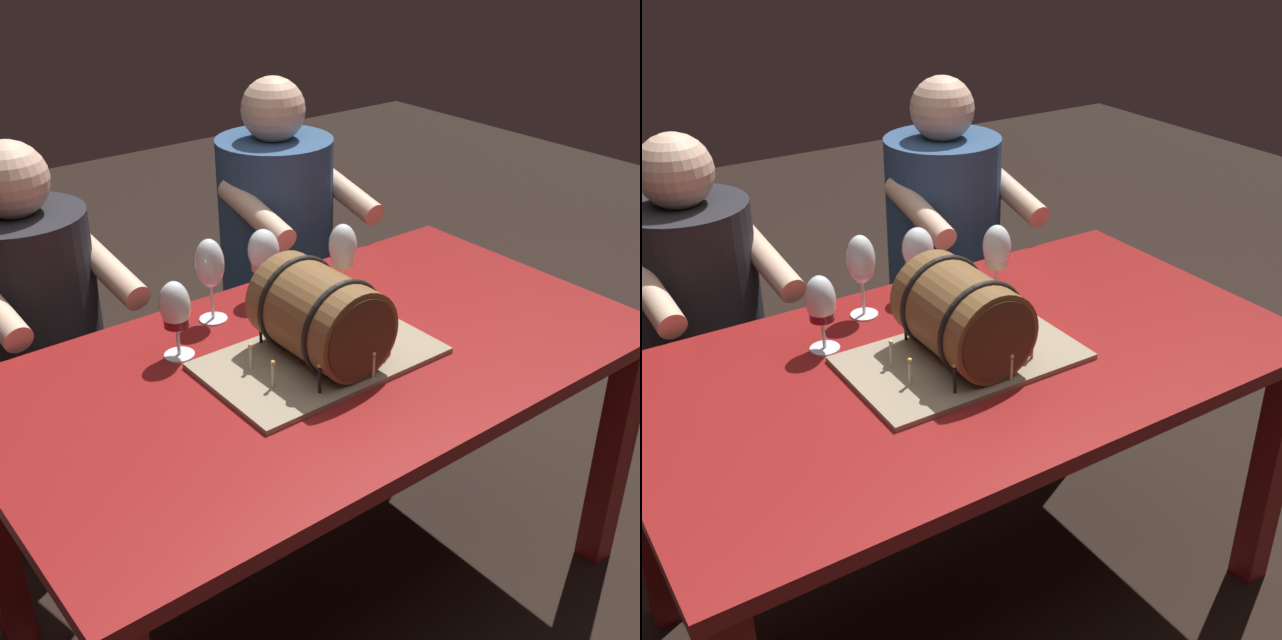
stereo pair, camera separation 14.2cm
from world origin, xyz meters
TOP-DOWN VIEW (x-y plane):
  - ground_plane at (0.00, 0.00)m, footprint 8.00×8.00m
  - dining_table at (0.00, 0.00)m, footprint 1.48×0.83m
  - barrel_cake at (-0.02, -0.01)m, footprint 0.50×0.31m
  - wine_glass_white at (0.22, 0.20)m, footprint 0.07×0.07m
  - wine_glass_empty at (-0.10, 0.30)m, footprint 0.07×0.07m
  - wine_glass_rose at (0.06, 0.32)m, footprint 0.08×0.08m
  - wine_glass_red at (-0.25, 0.20)m, footprint 0.07×0.07m
  - person_seated_left at (-0.39, 0.72)m, footprint 0.40×0.49m
  - person_seated_right at (0.39, 0.72)m, footprint 0.39×0.47m

SIDE VIEW (x-z plane):
  - ground_plane at x=0.00m, z-range 0.00..0.00m
  - person_seated_left at x=-0.39m, z-range -0.04..1.07m
  - person_seated_right at x=0.39m, z-range -0.04..1.13m
  - dining_table at x=0.00m, z-range 0.26..0.99m
  - barrel_cake at x=-0.02m, z-range 0.72..0.94m
  - wine_glass_red at x=-0.25m, z-range 0.75..0.93m
  - wine_glass_rose at x=0.06m, z-range 0.76..0.94m
  - wine_glass_white at x=0.22m, z-range 0.76..0.95m
  - wine_glass_empty at x=-0.10m, z-range 0.77..0.97m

